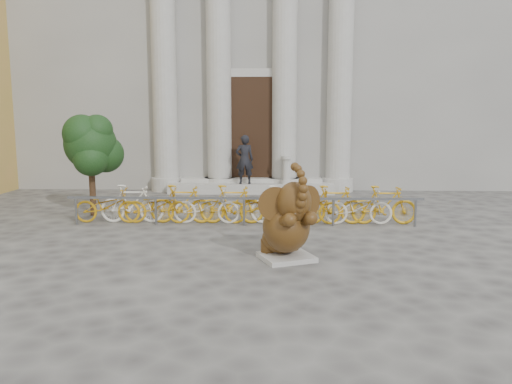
{
  "coord_description": "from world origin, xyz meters",
  "views": [
    {
      "loc": [
        0.72,
        -8.73,
        2.69
      ],
      "look_at": [
        0.39,
        2.03,
        1.1
      ],
      "focal_mm": 35.0,
      "sensor_mm": 36.0,
      "label": 1
    }
  ],
  "objects_px": {
    "tree": "(91,146)",
    "bike_rack": "(244,204)",
    "elephant_statue": "(287,225)",
    "pedestrian": "(245,160)"
  },
  "relations": [
    {
      "from": "elephant_statue",
      "to": "tree",
      "type": "relative_size",
      "value": 0.67
    },
    {
      "from": "bike_rack",
      "to": "tree",
      "type": "distance_m",
      "value": 4.6
    },
    {
      "from": "tree",
      "to": "bike_rack",
      "type": "bearing_deg",
      "value": -12.76
    },
    {
      "from": "bike_rack",
      "to": "pedestrian",
      "type": "bearing_deg",
      "value": 92.87
    },
    {
      "from": "bike_rack",
      "to": "tree",
      "type": "height_order",
      "value": "tree"
    },
    {
      "from": "elephant_statue",
      "to": "tree",
      "type": "distance_m",
      "value": 6.92
    },
    {
      "from": "bike_rack",
      "to": "elephant_statue",
      "type": "bearing_deg",
      "value": -73.21
    },
    {
      "from": "bike_rack",
      "to": "pedestrian",
      "type": "relative_size",
      "value": 5.13
    },
    {
      "from": "elephant_statue",
      "to": "pedestrian",
      "type": "xyz_separation_m",
      "value": [
        -1.27,
        8.49,
        0.55
      ]
    },
    {
      "from": "tree",
      "to": "pedestrian",
      "type": "height_order",
      "value": "tree"
    }
  ]
}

